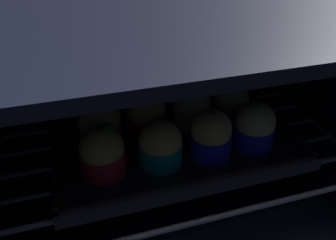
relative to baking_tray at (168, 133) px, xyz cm
name	(u,v)px	position (x,y,z in cm)	size (l,w,h in cm)	color
oven_cavity	(160,108)	(0.00, 4.64, 2.32)	(59.00, 47.00, 37.00)	black
oven_rack	(167,137)	(0.00, 0.39, -1.08)	(54.80, 42.00, 0.80)	#444756
baking_tray	(168,133)	(0.00, 0.00, 0.00)	(37.73, 30.18, 2.20)	black
muffin_row0_col0	(102,152)	(-11.69, -7.22, 3.77)	(6.28, 6.28, 7.62)	red
muffin_row0_col1	(161,145)	(-3.52, -7.75, 3.58)	(6.28, 6.28, 6.93)	#0C8C84
muffin_row0_col2	(211,134)	(4.13, -7.96, 4.02)	(6.28, 6.28, 7.54)	#1928B7
muffin_row0_col3	(254,126)	(11.52, -7.64, 3.78)	(6.28, 6.28, 7.24)	#1928B7
muffin_row1_col0	(100,124)	(-11.09, -0.08, 3.96)	(6.76, 6.76, 7.58)	silver
muffin_row1_col1	(146,114)	(-3.56, 0.33, 4.11)	(6.30, 6.30, 7.67)	red
muffin_row1_col2	(191,108)	(4.16, 0.37, 3.87)	(6.41, 6.41, 7.39)	silver
muffin_row1_col3	(231,104)	(11.35, 0.17, 3.62)	(6.28, 6.28, 6.91)	#1928B7
muffin_row2_col0	(92,100)	(-11.24, 7.88, 4.04)	(6.31, 6.31, 7.91)	red
muffin_row2_col1	(135,96)	(-3.81, 7.46, 3.83)	(6.37, 6.37, 7.26)	#1928B7
muffin_row2_col2	(176,91)	(3.83, 7.31, 3.73)	(6.28, 6.28, 7.21)	#1928B7
muffin_row2_col3	(214,83)	(11.59, 7.92, 3.82)	(6.63, 6.63, 7.35)	silver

